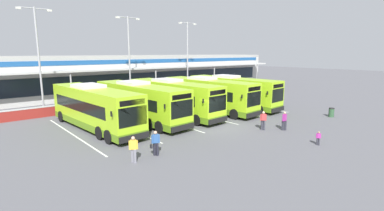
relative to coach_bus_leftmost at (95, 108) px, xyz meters
name	(u,v)px	position (x,y,z in m)	size (l,w,h in m)	color
ground_plane	(219,127)	(8.36, -6.64, -1.79)	(200.00, 200.00, 0.00)	#56565B
terminal_building	(96,75)	(8.36, 20.27, 1.23)	(70.00, 13.00, 6.00)	#B7B7B2
red_barrier_wall	(136,100)	(8.36, 7.86, -1.23)	(60.00, 0.40, 1.10)	maroon
coach_bus_leftmost	(95,108)	(0.00, 0.00, 0.00)	(3.52, 12.28, 3.78)	#9ED11E
coach_bus_left_centre	(140,103)	(4.29, -0.13, 0.00)	(3.52, 12.28, 3.78)	#9ED11E
coach_bus_centre	(173,99)	(8.22, -0.23, 0.00)	(3.52, 12.28, 3.78)	#9ED11E
coach_bus_right_centre	(208,95)	(12.67, -0.77, 0.00)	(3.52, 12.28, 3.78)	#9ED11E
coach_bus_rightmost	(232,92)	(16.54, -0.89, 0.00)	(3.52, 12.28, 3.78)	#9ED11E
bay_stripe_far_west	(73,135)	(-2.14, -0.64, -1.78)	(0.14, 13.00, 0.01)	silver
bay_stripe_west	(121,126)	(2.06, -0.64, -1.78)	(0.14, 13.00, 0.01)	silver
bay_stripe_mid_west	(160,119)	(6.26, -0.64, -1.78)	(0.14, 13.00, 0.01)	silver
bay_stripe_centre	(192,113)	(10.46, -0.64, -1.78)	(0.14, 13.00, 0.01)	silver
bay_stripe_mid_east	(220,108)	(14.66, -0.64, -1.78)	(0.14, 13.00, 0.01)	silver
bay_stripe_east	(243,104)	(18.86, -0.64, -1.78)	(0.14, 13.00, 0.01)	silver
pedestrian_with_handbag	(155,143)	(0.34, -8.86, -0.93)	(0.64, 0.47, 1.62)	black
pedestrian_in_dark_coat	(263,120)	(10.64, -9.65, -0.91)	(0.46, 0.43, 1.62)	#33333D
pedestrian_child	(318,138)	(10.27, -14.61, -1.24)	(0.27, 0.29, 1.00)	#33333D
pedestrian_near_bin	(133,148)	(-1.30, -9.01, -0.91)	(0.51, 0.41, 1.62)	slate
pedestrian_approaching_bus	(284,120)	(11.92, -10.86, -0.91)	(0.53, 0.30, 1.62)	#33333D
lamp_post_west	(39,54)	(-1.84, 9.48, 4.50)	(3.24, 0.28, 11.00)	#9E9EA3
lamp_post_centre	(129,54)	(8.96, 10.24, 4.50)	(3.24, 0.28, 11.00)	#9E9EA3
lamp_post_east	(188,54)	(19.01, 10.53, 4.50)	(3.24, 0.28, 11.00)	#9E9EA3
litter_bin	(331,112)	(20.12, -11.17, -1.32)	(0.54, 0.54, 0.93)	#2D5133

